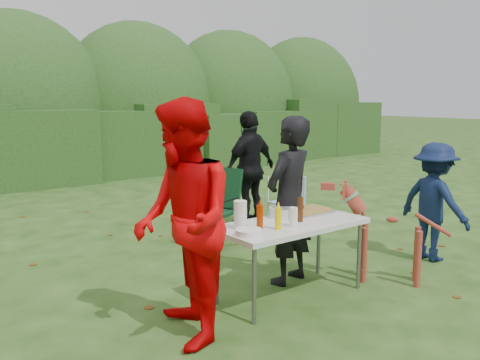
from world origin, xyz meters
TOP-DOWN VIEW (x-y plane):
  - ground at (0.00, 0.00)m, footprint 80.00×80.00m
  - hedge_row at (0.00, 8.00)m, footprint 22.00×1.40m
  - shrub_backdrop at (0.00, 9.60)m, footprint 20.00×2.60m
  - folding_table at (0.01, -0.12)m, footprint 1.50×0.70m
  - person_cook at (0.26, 0.18)m, footprint 0.72×0.56m
  - person_red_jacket at (-1.28, -0.28)m, footprint 1.00×1.13m
  - person_black_puffy at (1.44, 2.31)m, footprint 1.07×0.59m
  - child at (2.13, -0.32)m, footprint 0.60×0.95m
  - dog at (1.11, -0.48)m, footprint 0.99×1.11m
  - camping_chair at (0.39, 1.75)m, footprint 0.81×0.81m
  - lawn_chair at (1.85, 1.93)m, footprint 0.48×0.48m
  - food_tray at (0.40, 0.03)m, footprint 0.45×0.30m
  - focaccia_bread at (0.40, 0.03)m, footprint 0.40×0.26m
  - mustard_bottle at (-0.27, -0.25)m, footprint 0.06×0.06m
  - ketchup_bottle at (-0.39, -0.13)m, footprint 0.06×0.06m
  - beer_bottle at (0.09, -0.16)m, footprint 0.06×0.06m
  - paper_towel_roll at (-0.53, -0.02)m, footprint 0.12×0.12m
  - cup_stack at (-0.09, -0.26)m, footprint 0.08×0.08m
  - pasta_bowl at (0.08, 0.08)m, footprint 0.26×0.26m
  - plate_stack at (-0.59, -0.23)m, footprint 0.24×0.24m

SIDE VIEW (x-z plane):
  - ground at x=0.00m, z-range 0.00..0.00m
  - lawn_chair at x=1.85m, z-range 0.00..0.77m
  - camping_chair at x=0.39m, z-range 0.00..1.01m
  - dog at x=1.11m, z-range 0.00..1.02m
  - folding_table at x=0.01m, z-range 0.32..1.06m
  - child at x=2.13m, z-range 0.00..1.40m
  - food_tray at x=0.40m, z-range 0.74..0.76m
  - plate_stack at x=-0.59m, z-range 0.74..0.79m
  - focaccia_bread at x=0.40m, z-range 0.76..0.80m
  - pasta_bowl at x=0.08m, z-range 0.74..0.84m
  - cup_stack at x=-0.09m, z-range 0.74..0.92m
  - mustard_bottle at x=-0.27m, z-range 0.74..0.94m
  - hedge_row at x=0.00m, z-range 0.00..1.70m
  - ketchup_bottle at x=-0.39m, z-range 0.74..0.96m
  - beer_bottle at x=0.09m, z-range 0.74..0.98m
  - person_black_puffy at x=1.44m, z-range 0.00..1.72m
  - paper_towel_roll at x=-0.53m, z-range 0.74..1.00m
  - person_cook at x=0.26m, z-range 0.00..1.74m
  - person_red_jacket at x=-1.28m, z-range 0.00..1.93m
  - shrub_backdrop at x=0.00m, z-range 0.00..3.20m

